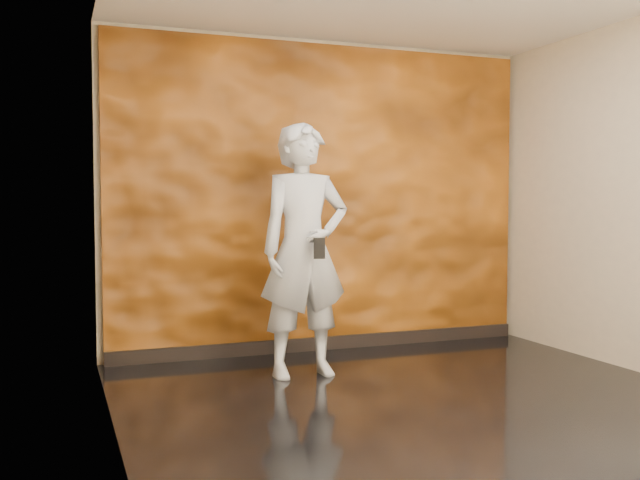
{
  "coord_description": "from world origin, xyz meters",
  "views": [
    {
      "loc": [
        -2.32,
        -4.08,
        1.34
      ],
      "look_at": [
        -0.58,
        0.56,
        1.08
      ],
      "focal_mm": 40.0,
      "sensor_mm": 36.0,
      "label": 1
    }
  ],
  "objects": [
    {
      "name": "room",
      "position": [
        0.0,
        0.0,
        1.4
      ],
      "size": [
        4.02,
        4.02,
        2.81
      ],
      "color": "black",
      "rests_on": "ground"
    },
    {
      "name": "feature_wall",
      "position": [
        0.0,
        1.96,
        1.38
      ],
      "size": [
        3.9,
        0.06,
        2.75
      ],
      "primitive_type": "cube",
      "color": "orange",
      "rests_on": "ground"
    },
    {
      "name": "baseboard",
      "position": [
        0.0,
        1.92,
        0.06
      ],
      "size": [
        3.9,
        0.04,
        0.12
      ],
      "primitive_type": "cube",
      "color": "black",
      "rests_on": "ground"
    },
    {
      "name": "man",
      "position": [
        -0.51,
        1.08,
        0.97
      ],
      "size": [
        0.73,
        0.49,
        1.95
      ],
      "primitive_type": "imported",
      "rotation": [
        0.0,
        0.0,
        0.04
      ],
      "color": "#949AA2",
      "rests_on": "ground"
    },
    {
      "name": "phone",
      "position": [
        -0.49,
        0.8,
        1.0
      ],
      "size": [
        0.09,
        0.04,
        0.16
      ],
      "primitive_type": "cube",
      "rotation": [
        0.0,
        0.0,
        -0.23
      ],
      "color": "black",
      "rests_on": "man"
    }
  ]
}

